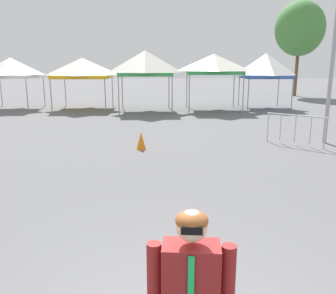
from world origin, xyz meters
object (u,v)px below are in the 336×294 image
(canopy_tent_behind_left, at_px, (145,63))
(canopy_tent_far_left, at_px, (266,66))
(canopy_tent_far_right, at_px, (11,68))
(canopy_tent_right_of_center, at_px, (214,64))
(canopy_tent_left_of_center, at_px, (83,68))
(tree_behind_tents_center, at_px, (300,29))
(crowd_barrier_by_lift, at_px, (296,124))
(traffic_cone_lot_center, at_px, (141,141))

(canopy_tent_behind_left, distance_m, canopy_tent_far_left, 7.76)
(canopy_tent_far_left, bearing_deg, canopy_tent_behind_left, -168.78)
(canopy_tent_far_right, height_order, canopy_tent_right_of_center, canopy_tent_right_of_center)
(canopy_tent_left_of_center, height_order, tree_behind_tents_center, tree_behind_tents_center)
(canopy_tent_behind_left, xyz_separation_m, crowd_barrier_by_lift, (5.60, -9.36, -2.09))
(canopy_tent_right_of_center, height_order, traffic_cone_lot_center, canopy_tent_right_of_center)
(canopy_tent_left_of_center, bearing_deg, canopy_tent_behind_left, -19.87)
(canopy_tent_far_right, relative_size, canopy_tent_right_of_center, 0.94)
(traffic_cone_lot_center, bearing_deg, canopy_tent_far_left, 57.10)
(canopy_tent_far_right, relative_size, canopy_tent_far_left, 0.92)
(canopy_tent_right_of_center, xyz_separation_m, tree_behind_tents_center, (8.86, 9.90, 2.99))
(canopy_tent_behind_left, distance_m, canopy_tent_right_of_center, 4.18)
(crowd_barrier_by_lift, height_order, traffic_cone_lot_center, crowd_barrier_by_lift)
(canopy_tent_behind_left, height_order, traffic_cone_lot_center, canopy_tent_behind_left)
(canopy_tent_behind_left, bearing_deg, canopy_tent_left_of_center, 160.13)
(canopy_tent_left_of_center, distance_m, tree_behind_tents_center, 19.50)
(canopy_tent_far_right, bearing_deg, canopy_tent_left_of_center, 0.01)
(canopy_tent_right_of_center, distance_m, tree_behind_tents_center, 13.61)
(tree_behind_tents_center, bearing_deg, canopy_tent_far_left, -121.19)
(canopy_tent_far_right, distance_m, canopy_tent_left_of_center, 4.48)
(canopy_tent_behind_left, bearing_deg, traffic_cone_lot_center, -88.65)
(traffic_cone_lot_center, bearing_deg, crowd_barrier_by_lift, 5.73)
(canopy_tent_far_right, distance_m, canopy_tent_far_left, 16.10)
(canopy_tent_behind_left, relative_size, tree_behind_tents_center, 0.44)
(canopy_tent_left_of_center, bearing_deg, crowd_barrier_by_lift, -48.36)
(canopy_tent_far_right, xyz_separation_m, canopy_tent_behind_left, (8.49, -1.45, 0.28))
(crowd_barrier_by_lift, bearing_deg, canopy_tent_right_of_center, 98.38)
(canopy_tent_left_of_center, height_order, canopy_tent_far_left, canopy_tent_far_left)
(canopy_tent_far_right, height_order, crowd_barrier_by_lift, canopy_tent_far_right)
(canopy_tent_far_left, bearing_deg, tree_behind_tents_center, 58.81)
(canopy_tent_left_of_center, distance_m, canopy_tent_right_of_center, 8.21)
(canopy_tent_right_of_center, xyz_separation_m, traffic_cone_lot_center, (-3.91, -10.42, -2.50))
(canopy_tent_left_of_center, xyz_separation_m, canopy_tent_right_of_center, (8.15, -0.93, 0.24))
(canopy_tent_left_of_center, height_order, crowd_barrier_by_lift, canopy_tent_left_of_center)
(canopy_tent_right_of_center, bearing_deg, canopy_tent_far_left, 15.96)
(canopy_tent_behind_left, height_order, crowd_barrier_by_lift, canopy_tent_behind_left)
(canopy_tent_behind_left, bearing_deg, canopy_tent_far_right, 170.33)
(canopy_tent_far_right, xyz_separation_m, canopy_tent_left_of_center, (4.48, 0.00, -0.02))
(crowd_barrier_by_lift, bearing_deg, canopy_tent_left_of_center, 131.64)
(canopy_tent_left_of_center, relative_size, crowd_barrier_by_lift, 2.06)
(tree_behind_tents_center, bearing_deg, canopy_tent_far_right, -157.36)
(canopy_tent_far_right, distance_m, canopy_tent_behind_left, 8.62)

